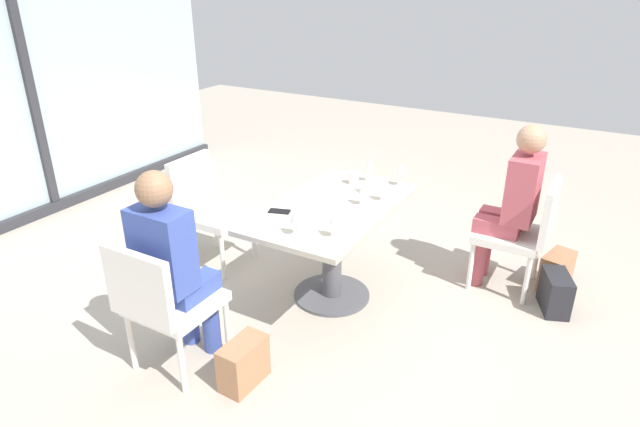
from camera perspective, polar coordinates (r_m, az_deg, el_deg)
The scene contains 20 objects.
ground_plane at distance 4.05m, azimuth 1.24°, elevation -8.72°, with size 12.00×12.00×0.00m, color #A89E8E.
window_wall_backdrop at distance 5.74m, azimuth -28.52°, elevation 11.48°, with size 4.52×0.10×2.70m.
dining_table_main at distance 3.78m, azimuth 1.32°, elevation -1.91°, with size 1.33×0.76×0.73m.
chair_front_right at distance 4.18m, azimuth 20.80°, elevation -1.50°, with size 0.46×0.50×0.87m.
chair_far_left at distance 3.22m, azimuth -16.35°, elevation -8.81°, with size 0.50×0.46×0.87m.
chair_near_window at distance 4.41m, azimuth -11.94°, elevation 0.97°, with size 0.46×0.51×0.87m.
person_front_right at distance 4.12m, azimuth 19.74°, elevation 1.37°, with size 0.34×0.39×1.26m.
person_far_left at distance 3.18m, azimuth -15.40°, elevation -4.85°, with size 0.39×0.34×1.26m.
wine_glass_0 at distance 3.87m, azimuth 5.27°, elevation 3.92°, with size 0.07×0.07×0.18m.
wine_glass_1 at distance 4.05m, azimuth 8.68°, elevation 4.67°, with size 0.07×0.07×0.18m.
wine_glass_2 at distance 3.76m, azimuth 6.94°, elevation 3.18°, with size 0.07×0.07×0.18m.
wine_glass_3 at distance 3.24m, azimuth -2.55°, elevation -0.22°, with size 0.07×0.07×0.18m.
wine_glass_4 at distance 4.11m, azimuth 5.30°, elevation 5.14°, with size 0.07×0.07×0.18m.
wine_glass_5 at distance 3.20m, azimuth 1.63°, elevation -0.47°, with size 0.07×0.07×0.18m.
wine_glass_6 at distance 3.67m, azimuth 4.71°, elevation 2.76°, with size 0.07×0.07×0.18m.
coffee_cup at distance 4.08m, azimuth 3.59°, elevation 3.75°, with size 0.08×0.08×0.09m, color white.
cell_phone_on_table at distance 3.62m, azimuth -4.32°, elevation 0.24°, with size 0.07×0.14×0.01m, color black.
handbag_0 at distance 4.17m, azimuth 23.68°, elevation -7.67°, with size 0.30×0.16×0.28m, color #232328.
handbag_1 at distance 3.25m, azimuth -8.11°, elevation -15.44°, with size 0.30×0.16×0.28m, color #A3704C.
handbag_2 at distance 4.45m, azimuth 23.77°, elevation -5.59°, with size 0.30×0.16×0.28m, color #A3704C.
Camera 1 is at (-2.99, -1.61, 2.20)m, focal length 30.18 mm.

